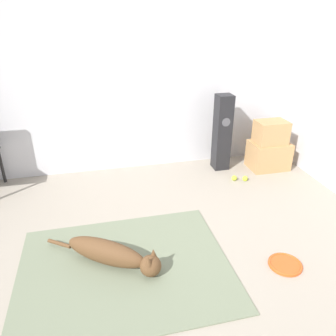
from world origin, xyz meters
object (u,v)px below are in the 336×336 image
(cardboard_box_lower, at_px, (268,155))
(cardboard_box_upper, at_px, (271,132))
(tennis_ball_by_boxes, at_px, (245,178))
(dog, at_px, (113,254))
(floor_speaker, at_px, (222,133))
(frisbee, at_px, (285,264))
(tennis_ball_near_speaker, at_px, (234,178))

(cardboard_box_lower, xyz_separation_m, cardboard_box_upper, (-0.02, -0.01, 0.33))
(cardboard_box_upper, distance_m, tennis_ball_by_boxes, 0.71)
(cardboard_box_upper, relative_size, tennis_ball_by_boxes, 5.96)
(dog, distance_m, floor_speaker, 2.26)
(cardboard_box_upper, distance_m, floor_speaker, 0.63)
(cardboard_box_lower, height_order, cardboard_box_upper, cardboard_box_upper)
(dog, bearing_deg, frisbee, -13.73)
(cardboard_box_lower, distance_m, tennis_ball_by_boxes, 0.56)
(floor_speaker, height_order, tennis_ball_by_boxes, floor_speaker)
(cardboard_box_upper, xyz_separation_m, tennis_ball_near_speaker, (-0.57, -0.24, -0.48))
(tennis_ball_near_speaker, bearing_deg, floor_speaker, 95.07)
(floor_speaker, bearing_deg, dog, -134.81)
(dog, height_order, tennis_ball_near_speaker, dog)
(dog, distance_m, cardboard_box_upper, 2.62)
(frisbee, distance_m, cardboard_box_lower, 1.95)
(cardboard_box_upper, distance_m, tennis_ball_near_speaker, 0.78)
(frisbee, bearing_deg, tennis_ball_by_boxes, 77.17)
(frisbee, height_order, floor_speaker, floor_speaker)
(dog, xyz_separation_m, tennis_ball_by_boxes, (1.73, 1.14, -0.08))
(dog, xyz_separation_m, cardboard_box_upper, (2.17, 1.41, 0.40))
(dog, bearing_deg, floor_speaker, 45.19)
(dog, xyz_separation_m, cardboard_box_lower, (2.19, 1.43, 0.07))
(frisbee, bearing_deg, floor_speaker, 84.87)
(cardboard_box_lower, relative_size, tennis_ball_near_speaker, 7.62)
(cardboard_box_upper, bearing_deg, floor_speaker, 164.73)
(cardboard_box_upper, height_order, floor_speaker, floor_speaker)
(tennis_ball_by_boxes, relative_size, tennis_ball_near_speaker, 1.00)
(frisbee, relative_size, cardboard_box_upper, 0.71)
(cardboard_box_lower, bearing_deg, floor_speaker, 166.29)
(tennis_ball_by_boxes, distance_m, tennis_ball_near_speaker, 0.14)
(frisbee, bearing_deg, tennis_ball_near_speaker, 82.20)
(cardboard_box_lower, relative_size, tennis_ball_by_boxes, 7.62)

